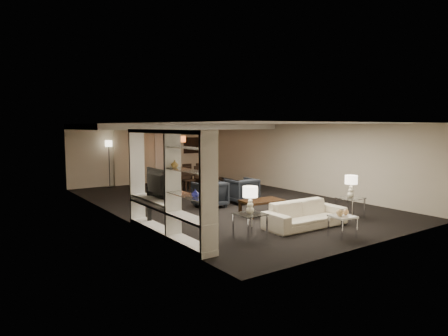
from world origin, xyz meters
name	(u,v)px	position (x,y,z in m)	size (l,w,h in m)	color
floor	(224,202)	(0.00, 0.00, 0.00)	(11.00, 11.00, 0.00)	black
ceiling	(224,124)	(0.00, 0.00, 2.50)	(7.00, 11.00, 0.02)	silver
wall_back	(151,154)	(0.00, 5.50, 1.25)	(7.00, 0.02, 2.50)	#C1B69B
wall_front	(378,184)	(0.00, -5.50, 1.25)	(7.00, 0.02, 2.50)	#C1B69B
wall_left	(116,170)	(-3.50, 0.00, 1.25)	(0.02, 11.00, 2.50)	#C1B69B
wall_right	(302,158)	(3.50, 0.00, 1.25)	(0.02, 11.00, 2.50)	#C1B69B
ceiling_soffit	(172,127)	(0.00, 3.50, 2.40)	(7.00, 4.00, 0.20)	silver
curtains	(131,156)	(-0.90, 5.42, 1.20)	(1.50, 0.12, 2.40)	beige
door	(166,158)	(0.70, 5.47, 1.05)	(0.90, 0.05, 2.10)	silver
painting	(193,145)	(2.10, 5.46, 1.55)	(0.95, 0.04, 0.65)	#142D38
media_unit	(167,184)	(-3.31, -2.60, 1.18)	(0.38, 3.40, 2.35)	white
pendant_light	(179,139)	(0.30, 3.50, 1.92)	(0.52, 0.52, 0.24)	#D8591E
sofa	(305,214)	(-0.19, -3.69, 0.31)	(2.10, 0.82, 0.61)	beige
coffee_table	(262,207)	(-0.19, -2.09, 0.21)	(1.15, 0.67, 0.41)	black
armchair_left	(210,194)	(-0.79, -0.39, 0.39)	(0.83, 0.86, 0.78)	black
armchair_right	(242,191)	(0.41, -0.39, 0.39)	(0.83, 0.86, 0.78)	black
side_table_left	(250,226)	(-1.89, -3.69, 0.27)	(0.58, 0.58, 0.54)	white
side_table_right	(350,208)	(1.51, -3.69, 0.27)	(0.58, 0.58, 0.54)	white
table_lamp_left	(250,200)	(-1.89, -3.69, 0.84)	(0.33, 0.33, 0.60)	#EDE5C8
table_lamp_right	(351,187)	(1.51, -3.69, 0.84)	(0.33, 0.33, 0.60)	white
marble_table	(342,226)	(-0.19, -4.79, 0.24)	(0.48, 0.48, 0.48)	silver
gold_gourd_a	(340,213)	(-0.29, -4.79, 0.56)	(0.15, 0.15, 0.15)	#E3B878
gold_gourd_b	(346,212)	(-0.09, -4.79, 0.55)	(0.13, 0.13, 0.13)	#EEB87E
television	(154,184)	(-3.28, -1.85, 1.09)	(0.15, 1.17, 0.68)	black
vase_blue	(195,193)	(-3.31, -3.78, 1.14)	(0.15, 0.15, 0.16)	#292DB4
vase_amber	(175,164)	(-3.31, -2.95, 1.64)	(0.15, 0.15, 0.16)	#B3873B
floor_speaker	(149,206)	(-3.20, -1.39, 0.48)	(0.10, 0.10, 0.96)	black
dining_table	(193,180)	(0.68, 3.11, 0.31)	(1.76, 0.98, 0.62)	black
chair_nl	(188,179)	(0.08, 2.46, 0.46)	(0.43, 0.43, 0.92)	black
chair_nm	(202,178)	(0.68, 2.46, 0.46)	(0.43, 0.43, 0.92)	black
chair_nr	(215,177)	(1.28, 2.46, 0.46)	(0.43, 0.43, 0.92)	black
chair_fl	(171,176)	(0.08, 3.76, 0.46)	(0.43, 0.43, 0.92)	black
chair_fm	(185,175)	(0.68, 3.76, 0.46)	(0.43, 0.43, 0.92)	black
chair_fr	(197,174)	(1.28, 3.76, 0.46)	(0.43, 0.43, 0.92)	black
floor_lamp	(109,164)	(-1.92, 5.20, 0.93)	(0.27, 0.27, 1.86)	black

